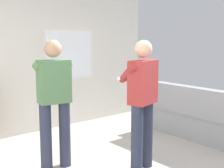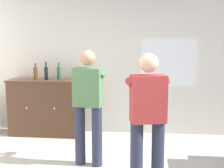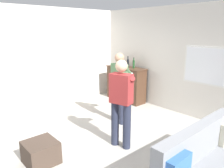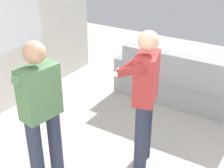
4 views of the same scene
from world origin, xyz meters
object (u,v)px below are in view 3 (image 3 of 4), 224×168
Objects in this scene: bottle_liquor_amber at (122,63)px; person_standing_left at (120,85)px; ottoman at (41,152)px; person_standing_right at (121,100)px; bottle_wine_green at (128,63)px; bottle_spirits_clear at (134,64)px; sideboard_cabinet at (126,84)px; couch at (206,165)px.

bottle_liquor_amber is 1.79m from person_standing_left.
ottoman is at bearing -81.01° from person_standing_left.
person_standing_left is at bearing 138.12° from person_standing_right.
ottoman is 1.66m from person_standing_right.
bottle_wine_green is 0.25m from bottle_spirits_clear.
person_standing_left is at bearing -46.13° from bottle_liquor_amber.
sideboard_cabinet is at bearing 129.72° from person_standing_left.
ottoman is (1.39, -3.49, -1.01)m from bottle_wine_green.
bottle_wine_green is 0.20× the size of person_standing_left.
person_standing_left is (1.23, -1.28, -0.25)m from bottle_liquor_amber.
couch is at bearing -29.63° from bottle_wine_green.
sideboard_cabinet is 0.80× the size of person_standing_right.
bottle_liquor_amber is 0.43m from bottle_spirits_clear.
ottoman is at bearing -144.71° from couch.
bottle_liquor_amber is at bearing -164.65° from sideboard_cabinet.
ottoman is 0.31× the size of person_standing_right.
bottle_spirits_clear is at bearing 120.86° from person_standing_left.
bottle_spirits_clear reaches higher than couch.
person_standing_left is at bearing 165.22° from couch.
person_standing_right is (-1.62, -0.10, 0.59)m from couch.
bottle_liquor_amber is 0.60× the size of ottoman.
couch is 7.35× the size of bottle_liquor_amber.
sideboard_cabinet is 2.86m from person_standing_right.
person_standing_left is (1.05, -1.34, -0.26)m from bottle_wine_green.
bottle_spirits_clear is (0.25, -0.00, -0.00)m from bottle_wine_green.
bottle_liquor_amber is 0.18× the size of person_standing_right.
sideboard_cabinet is 3.99× the size of bottle_wine_green.
bottle_liquor_amber reaches higher than couch.
couch is at bearing -31.42° from bottle_spirits_clear.
bottle_wine_green reaches higher than bottle_spirits_clear.
ottoman is (1.57, -3.42, -1.00)m from bottle_liquor_amber.
sideboard_cabinet is at bearing 151.06° from couch.
bottle_wine_green is at bearing 127.91° from person_standing_left.
bottle_liquor_amber is at bearing -159.15° from bottle_wine_green.
person_standing_right is at bearing -44.48° from bottle_liquor_amber.
sideboard_cabinet reaches higher than ottoman.
person_standing_left reaches higher than bottle_spirits_clear.
bottle_liquor_amber is 0.18× the size of person_standing_left.
bottle_liquor_amber reaches higher than ottoman.
person_standing_left is at bearing -52.09° from bottle_wine_green.
person_standing_right is at bearing -46.94° from sideboard_cabinet.
ottoman is (1.14, -3.49, -1.00)m from bottle_spirits_clear.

